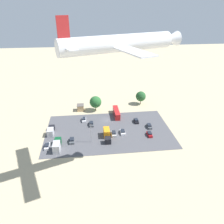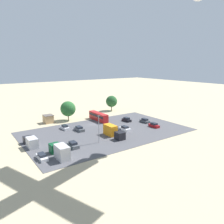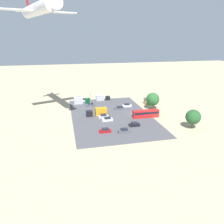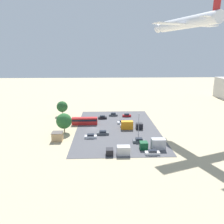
# 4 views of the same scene
# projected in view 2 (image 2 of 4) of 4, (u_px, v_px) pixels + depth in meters

# --- Properties ---
(ground_plane) EXTENTS (400.00, 400.00, 0.00)m
(ground_plane) POSITION_uv_depth(u_px,v_px,m) (92.00, 125.00, 83.25)
(ground_plane) COLOR tan
(parking_lot_surface) EXTENTS (54.89, 33.78, 0.08)m
(parking_lot_surface) POSITION_uv_depth(u_px,v_px,m) (107.00, 131.00, 75.27)
(parking_lot_surface) COLOR #4C4C51
(parking_lot_surface) RESTS_ON ground
(shed_building) EXTENTS (3.58, 3.95, 3.15)m
(shed_building) POSITION_uv_depth(u_px,v_px,m) (48.00, 119.00, 85.67)
(shed_building) COLOR tan
(shed_building) RESTS_ON ground
(bus) EXTENTS (2.45, 11.23, 3.16)m
(bus) POSITION_uv_depth(u_px,v_px,m) (98.00, 116.00, 89.08)
(bus) COLOR red
(bus) RESTS_ON ground
(parked_car_0) EXTENTS (1.78, 4.51, 1.52)m
(parked_car_0) POSITION_uv_depth(u_px,v_px,m) (65.00, 127.00, 77.37)
(parked_car_0) COLOR silver
(parked_car_0) RESTS_ON ground
(parked_car_1) EXTENTS (1.93, 4.67, 1.56)m
(parked_car_1) POSITION_uv_depth(u_px,v_px,m) (79.00, 129.00, 75.64)
(parked_car_1) COLOR #4C5156
(parked_car_1) RESTS_ON ground
(parked_car_2) EXTENTS (2.00, 4.29, 1.62)m
(parked_car_2) POSITION_uv_depth(u_px,v_px,m) (73.00, 145.00, 60.73)
(parked_car_2) COLOR #4C5156
(parked_car_2) RESTS_ON ground
(parked_car_3) EXTENTS (1.91, 4.37, 1.48)m
(parked_car_3) POSITION_uv_depth(u_px,v_px,m) (125.00, 129.00, 76.13)
(parked_car_3) COLOR silver
(parked_car_3) RESTS_ON ground
(parked_car_4) EXTENTS (1.88, 4.40, 1.58)m
(parked_car_4) POSITION_uv_depth(u_px,v_px,m) (117.00, 131.00, 73.15)
(parked_car_4) COLOR #ADB2B7
(parked_car_4) RESTS_ON ground
(parked_car_5) EXTENTS (1.83, 4.16, 1.64)m
(parked_car_5) POSITION_uv_depth(u_px,v_px,m) (127.00, 120.00, 87.77)
(parked_car_5) COLOR black
(parked_car_5) RESTS_ON ground
(parked_car_6) EXTENTS (1.78, 4.34, 1.60)m
(parked_car_6) POSITION_uv_depth(u_px,v_px,m) (145.00, 121.00, 86.13)
(parked_car_6) COLOR #4C5156
(parked_car_6) RESTS_ON ground
(parked_car_7) EXTENTS (1.70, 4.29, 1.61)m
(parked_car_7) POSITION_uv_depth(u_px,v_px,m) (154.00, 125.00, 79.89)
(parked_car_7) COLOR maroon
(parked_car_7) RESTS_ON ground
(parked_car_8) EXTENTS (1.78, 4.57, 1.43)m
(parked_car_8) POSITION_uv_depth(u_px,v_px,m) (42.00, 157.00, 53.24)
(parked_car_8) COLOR silver
(parked_car_8) RESTS_ON ground
(parked_truck_0) EXTENTS (2.56, 8.42, 3.49)m
(parked_truck_0) POSITION_uv_depth(u_px,v_px,m) (60.00, 151.00, 54.15)
(parked_truck_0) COLOR #0C4723
(parked_truck_0) RESTS_ON ground
(parked_truck_1) EXTENTS (2.48, 8.96, 3.40)m
(parked_truck_1) POSITION_uv_depth(u_px,v_px,m) (113.00, 132.00, 69.71)
(parked_truck_1) COLOR black
(parked_truck_1) RESTS_ON ground
(parked_truck_2) EXTENTS (2.50, 7.50, 2.81)m
(parked_truck_2) POSITION_uv_depth(u_px,v_px,m) (31.00, 142.00, 61.39)
(parked_truck_2) COLOR black
(parked_truck_2) RESTS_ON ground
(tree_near_shed) EXTENTS (6.14, 6.14, 7.96)m
(tree_near_shed) POSITION_uv_depth(u_px,v_px,m) (68.00, 109.00, 88.53)
(tree_near_shed) COLOR brown
(tree_near_shed) RESTS_ON ground
(tree_apron_mid) EXTENTS (5.53, 5.53, 7.40)m
(tree_apron_mid) POSITION_uv_depth(u_px,v_px,m) (112.00, 101.00, 107.04)
(tree_apron_mid) COLOR brown
(tree_apron_mid) RESTS_ON ground
(light_pole_lot_centre) EXTENTS (0.90, 0.28, 8.20)m
(light_pole_lot_centre) POSITION_uv_depth(u_px,v_px,m) (99.00, 128.00, 63.49)
(light_pole_lot_centre) COLOR gray
(light_pole_lot_centre) RESTS_ON ground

